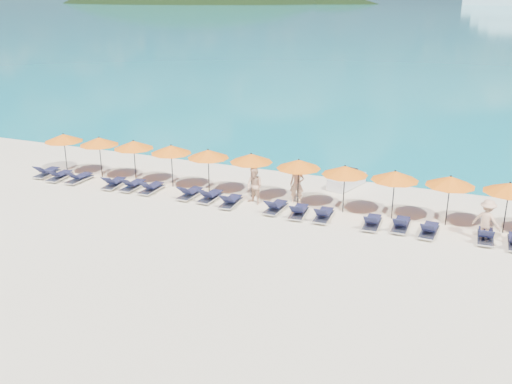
% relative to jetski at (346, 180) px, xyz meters
% --- Properties ---
extents(ground, '(1400.00, 1400.00, 0.00)m').
position_rel_jetski_xyz_m(ground, '(-2.71, -8.75, -0.36)').
color(ground, beige).
extents(sea, '(1600.00, 1300.00, 0.01)m').
position_rel_jetski_xyz_m(sea, '(-2.71, 651.25, -0.36)').
color(sea, '#1FA9B2').
rests_on(sea, ground).
extents(headland_main, '(374.00, 242.00, 126.50)m').
position_rel_jetski_xyz_m(headland_main, '(-302.71, 531.25, -38.36)').
color(headland_main, black).
rests_on(headland_main, ground).
extents(headland_small, '(162.00, 126.00, 85.50)m').
position_rel_jetski_xyz_m(headland_small, '(-152.71, 551.25, -35.36)').
color(headland_small, black).
rests_on(headland_small, ground).
extents(jetski, '(1.58, 2.62, 0.88)m').
position_rel_jetski_xyz_m(jetski, '(0.00, 0.00, 0.00)').
color(jetski, silver).
rests_on(jetski, ground).
extents(beachgoer_a, '(0.76, 0.57, 1.88)m').
position_rel_jetski_xyz_m(beachgoer_a, '(-1.62, -3.28, 0.58)').
color(beachgoer_a, '#DBA680').
rests_on(beachgoer_a, ground).
extents(beachgoer_b, '(0.98, 0.77, 1.78)m').
position_rel_jetski_xyz_m(beachgoer_b, '(-3.44, -4.17, 0.53)').
color(beachgoer_b, '#DBA680').
rests_on(beachgoer_b, ground).
extents(beachgoer_c, '(1.27, 0.92, 1.78)m').
position_rel_jetski_xyz_m(beachgoer_c, '(6.89, -4.58, 0.53)').
color(beachgoer_c, '#DBA680').
rests_on(beachgoer_c, ground).
extents(umbrella_0, '(2.10, 2.10, 2.28)m').
position_rel_jetski_xyz_m(umbrella_0, '(-15.13, -3.59, 1.66)').
color(umbrella_0, black).
rests_on(umbrella_0, ground).
extents(umbrella_1, '(2.10, 2.10, 2.28)m').
position_rel_jetski_xyz_m(umbrella_1, '(-12.83, -3.48, 1.66)').
color(umbrella_1, black).
rests_on(umbrella_1, ground).
extents(umbrella_2, '(2.10, 2.10, 2.28)m').
position_rel_jetski_xyz_m(umbrella_2, '(-10.68, -3.40, 1.66)').
color(umbrella_2, black).
rests_on(umbrella_2, ground).
extents(umbrella_3, '(2.10, 2.10, 2.28)m').
position_rel_jetski_xyz_m(umbrella_3, '(-8.37, -3.45, 1.66)').
color(umbrella_3, black).
rests_on(umbrella_3, ground).
extents(umbrella_4, '(2.10, 2.10, 2.28)m').
position_rel_jetski_xyz_m(umbrella_4, '(-6.22, -3.49, 1.66)').
color(umbrella_4, black).
rests_on(umbrella_4, ground).
extents(umbrella_5, '(2.10, 2.10, 2.28)m').
position_rel_jetski_xyz_m(umbrella_5, '(-3.95, -3.37, 1.66)').
color(umbrella_5, black).
rests_on(umbrella_5, ground).
extents(umbrella_6, '(2.10, 2.10, 2.28)m').
position_rel_jetski_xyz_m(umbrella_6, '(-1.50, -3.47, 1.66)').
color(umbrella_6, black).
rests_on(umbrella_6, ground).
extents(umbrella_7, '(2.10, 2.10, 2.28)m').
position_rel_jetski_xyz_m(umbrella_7, '(0.75, -3.63, 1.66)').
color(umbrella_7, black).
rests_on(umbrella_7, ground).
extents(umbrella_8, '(2.10, 2.10, 2.28)m').
position_rel_jetski_xyz_m(umbrella_8, '(2.97, -3.57, 1.66)').
color(umbrella_8, black).
rests_on(umbrella_8, ground).
extents(umbrella_9, '(2.10, 2.10, 2.28)m').
position_rel_jetski_xyz_m(umbrella_9, '(5.27, -3.43, 1.66)').
color(umbrella_9, black).
rests_on(umbrella_9, ground).
extents(umbrella_10, '(2.10, 2.10, 2.28)m').
position_rel_jetski_xyz_m(umbrella_10, '(7.58, -3.41, 1.66)').
color(umbrella_10, black).
rests_on(umbrella_10, ground).
extents(lounger_0, '(0.74, 1.74, 0.66)m').
position_rel_jetski_xyz_m(lounger_0, '(-15.73, -4.55, -0.13)').
color(lounger_0, silver).
rests_on(lounger_0, ground).
extents(lounger_1, '(0.75, 1.74, 0.66)m').
position_rel_jetski_xyz_m(lounger_1, '(-14.64, -4.78, -0.13)').
color(lounger_1, silver).
rests_on(lounger_1, ground).
extents(lounger_2, '(0.68, 1.72, 0.66)m').
position_rel_jetski_xyz_m(lounger_2, '(-13.41, -4.70, -0.13)').
color(lounger_2, silver).
rests_on(lounger_2, ground).
extents(lounger_3, '(0.79, 1.75, 0.66)m').
position_rel_jetski_xyz_m(lounger_3, '(-11.14, -4.71, -0.13)').
color(lounger_3, silver).
rests_on(lounger_3, ground).
extents(lounger_4, '(0.64, 1.71, 0.66)m').
position_rel_jetski_xyz_m(lounger_4, '(-10.04, -4.62, -0.13)').
color(lounger_4, silver).
rests_on(lounger_4, ground).
extents(lounger_5, '(0.62, 1.70, 0.66)m').
position_rel_jetski_xyz_m(lounger_5, '(-8.93, -4.63, -0.13)').
color(lounger_5, silver).
rests_on(lounger_5, ground).
extents(lounger_6, '(0.70, 1.73, 0.66)m').
position_rel_jetski_xyz_m(lounger_6, '(-6.72, -4.59, -0.13)').
color(lounger_6, silver).
rests_on(lounger_6, ground).
extents(lounger_7, '(0.68, 1.72, 0.66)m').
position_rel_jetski_xyz_m(lounger_7, '(-5.59, -4.61, -0.13)').
color(lounger_7, silver).
rests_on(lounger_7, ground).
extents(lounger_8, '(0.70, 1.73, 0.66)m').
position_rel_jetski_xyz_m(lounger_8, '(-4.38, -4.86, -0.13)').
color(lounger_8, silver).
rests_on(lounger_8, ground).
extents(lounger_9, '(0.70, 1.73, 0.66)m').
position_rel_jetski_xyz_m(lounger_9, '(-2.13, -4.77, -0.13)').
color(lounger_9, silver).
rests_on(lounger_9, ground).
extents(lounger_10, '(0.78, 1.75, 0.66)m').
position_rel_jetski_xyz_m(lounger_10, '(-0.97, -4.90, -0.13)').
color(lounger_10, silver).
rests_on(lounger_10, ground).
extents(lounger_11, '(0.70, 1.73, 0.66)m').
position_rel_jetski_xyz_m(lounger_11, '(0.19, -4.86, -0.13)').
color(lounger_11, silver).
rests_on(lounger_11, ground).
extents(lounger_12, '(0.68, 1.72, 0.66)m').
position_rel_jetski_xyz_m(lounger_12, '(2.37, -4.90, -0.13)').
color(lounger_12, silver).
rests_on(lounger_12, ground).
extents(lounger_13, '(0.63, 1.70, 0.66)m').
position_rel_jetski_xyz_m(lounger_13, '(3.55, -4.68, -0.13)').
color(lounger_13, silver).
rests_on(lounger_13, ground).
extents(lounger_14, '(0.72, 1.73, 0.66)m').
position_rel_jetski_xyz_m(lounger_14, '(4.74, -4.85, -0.13)').
color(lounger_14, silver).
rests_on(lounger_14, ground).
extents(lounger_15, '(0.69, 1.72, 0.66)m').
position_rel_jetski_xyz_m(lounger_15, '(6.93, -4.59, -0.13)').
color(lounger_15, silver).
rests_on(lounger_15, ground).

